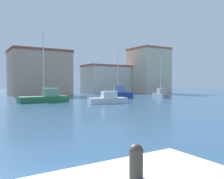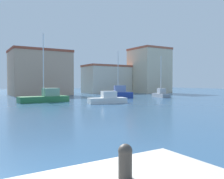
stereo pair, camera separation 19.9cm
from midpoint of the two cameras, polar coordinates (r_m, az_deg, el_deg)
The scene contains 9 objects.
water at distance 30.16m, azimuth 2.58°, elevation -3.33°, with size 160.00×160.00×0.00m, color #2D5175.
mooring_bollard at distance 4.06m, azimuth 4.63°, elevation -16.32°, with size 0.24×0.24×0.57m.
sailboat_grey_mid_harbor at distance 43.63m, azimuth 11.71°, elevation -1.07°, with size 2.85×4.87×7.41m.
sailboat_blue_inner_mooring at distance 41.15m, azimuth 1.69°, elevation -0.93°, with size 5.22×2.67×7.98m.
sailboat_green_far_left at distance 33.43m, azimuth -15.44°, elevation -1.78°, with size 6.57×2.43×9.22m.
motorboat_white_far_right at distance 30.38m, azimuth -0.85°, elevation -2.29°, with size 5.07×2.38×1.55m.
harbor_office at distance 53.26m, azimuth -16.69°, elevation 3.85°, with size 12.01×9.08×9.46m.
warehouse_block at distance 61.22m, azimuth -1.20°, elevation 2.50°, with size 11.50×7.06×7.07m.
waterfront_apartments at distance 62.96m, azimuth 8.92°, elevation 4.48°, with size 8.43×8.64×11.52m.
Camera 2 is at (-1.72, -4.96, 2.60)m, focal length 38.37 mm.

